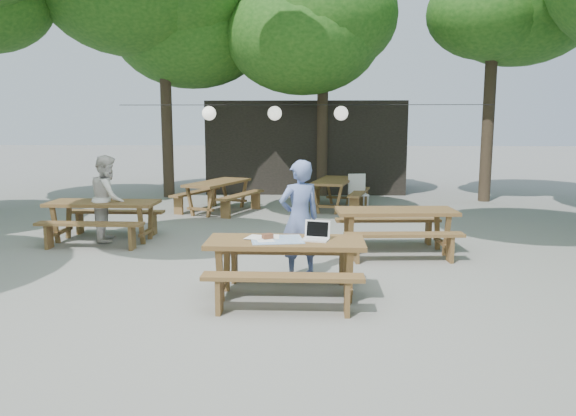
% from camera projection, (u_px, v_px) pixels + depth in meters
% --- Properties ---
extents(ground, '(80.00, 80.00, 0.00)m').
position_uv_depth(ground, '(260.00, 280.00, 7.99)').
color(ground, slate).
rests_on(ground, ground).
extents(pavilion, '(6.00, 3.00, 2.80)m').
position_uv_depth(pavilion, '(306.00, 146.00, 18.11)').
color(pavilion, black).
rests_on(pavilion, ground).
extents(main_picnic_table, '(2.00, 1.58, 0.75)m').
position_uv_depth(main_picnic_table, '(286.00, 268.00, 7.18)').
color(main_picnic_table, brown).
rests_on(main_picnic_table, ground).
extents(picnic_table_nw, '(2.01, 1.60, 0.75)m').
position_uv_depth(picnic_table_nw, '(104.00, 221.00, 10.47)').
color(picnic_table_nw, brown).
rests_on(picnic_table_nw, ground).
extents(picnic_table_ne, '(2.05, 1.71, 0.75)m').
position_uv_depth(picnic_table_ne, '(395.00, 230.00, 9.56)').
color(picnic_table_ne, brown).
rests_on(picnic_table_ne, ground).
extents(picnic_table_far_w, '(2.17, 2.35, 0.75)m').
position_uv_depth(picnic_table_far_w, '(218.00, 196.00, 13.80)').
color(picnic_table_far_w, brown).
rests_on(picnic_table_far_w, ground).
extents(picnic_table_far_e, '(1.97, 2.21, 0.75)m').
position_uv_depth(picnic_table_far_e, '(334.00, 194.00, 14.23)').
color(picnic_table_far_e, brown).
rests_on(picnic_table_far_e, ground).
extents(woman, '(0.73, 0.63, 1.70)m').
position_uv_depth(woman, '(299.00, 219.00, 8.06)').
color(woman, '#687CBD').
rests_on(woman, ground).
extents(second_person, '(0.78, 0.90, 1.61)m').
position_uv_depth(second_person, '(108.00, 198.00, 10.47)').
color(second_person, white).
rests_on(second_person, ground).
extents(plastic_chair, '(0.51, 0.51, 0.90)m').
position_uv_depth(plastic_chair, '(358.00, 200.00, 14.03)').
color(plastic_chair, silver).
rests_on(plastic_chair, ground).
extents(laptop, '(0.38, 0.33, 0.24)m').
position_uv_depth(laptop, '(316.00, 235.00, 7.14)').
color(laptop, white).
rests_on(laptop, main_picnic_table).
extents(tabletop_clutter, '(0.79, 0.65, 0.08)m').
position_uv_depth(tabletop_clutter, '(274.00, 239.00, 7.14)').
color(tabletop_clutter, '#3472B4').
rests_on(tabletop_clutter, main_picnic_table).
extents(paper_lanterns, '(9.00, 0.34, 0.38)m').
position_uv_depth(paper_lanterns, '(275.00, 113.00, 13.54)').
color(paper_lanterns, black).
rests_on(paper_lanterns, ground).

